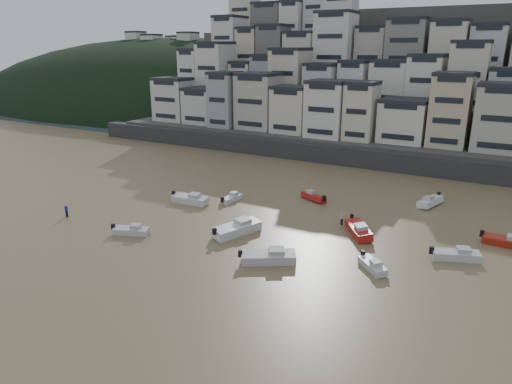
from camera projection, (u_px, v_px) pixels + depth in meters
The scene contains 18 objects.
ground at pixel (49, 334), 36.67m from camera, with size 400.00×400.00×0.00m, color olive.
sea_strip at pixel (165, 97), 208.40m from camera, with size 340.00×340.00×0.00m, color #42505F.
harbor_wall at pixel (383, 160), 85.48m from camera, with size 140.00×3.00×3.50m, color #38383A.
hillside at pixel (447, 85), 112.94m from camera, with size 141.04×66.00×50.00m.
headland at pixel (177, 101), 193.09m from camera, with size 216.00×135.00×53.33m.
boat_a at pixel (268, 255), 48.46m from camera, with size 6.34×2.08×1.73m, color silver, non-canonical shape.
boat_b at pixel (373, 264), 47.07m from camera, with size 4.42×1.45×1.21m, color silver, non-canonical shape.
boat_c at pixel (237, 227), 55.92m from camera, with size 7.05×2.31×1.92m, color white, non-canonical shape.
boat_d at pixel (456, 253), 49.27m from camera, with size 5.45×1.78×1.49m, color silver, non-canonical shape.
boat_e at pixel (359, 228), 55.78m from camera, with size 6.31×2.06×1.72m, color #B01B15, non-canonical shape.
boat_f at pixel (232, 197), 68.12m from camera, with size 4.30×1.41×1.17m, color white, non-canonical shape.
boat_g at pixel (506, 240), 52.67m from camera, with size 5.37×1.76×1.47m, color #9F2113, non-canonical shape.
boat_h at pixel (314, 196), 68.52m from camera, with size 4.71×1.54×1.28m, color #B11A15, non-canonical shape.
boat_i at pixel (430, 200), 66.11m from camera, with size 5.69×1.86×1.55m, color white, non-canonical shape.
boat_j at pixel (131, 229), 55.91m from camera, with size 4.80×1.57×1.31m, color silver, non-canonical shape.
boat_k at pixel (190, 198), 67.03m from camera, with size 6.09×1.99×1.66m, color silver, non-canonical shape.
person_blue at pixel (66, 211), 61.70m from camera, with size 0.44×0.44×1.74m, color #1922C1, non-canonical shape.
person_pink at pixel (342, 218), 58.93m from camera, with size 0.44×0.44×1.74m, color #C9988E, non-canonical shape.
Camera 1 is at (29.94, -19.27, 22.04)m, focal length 32.00 mm.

